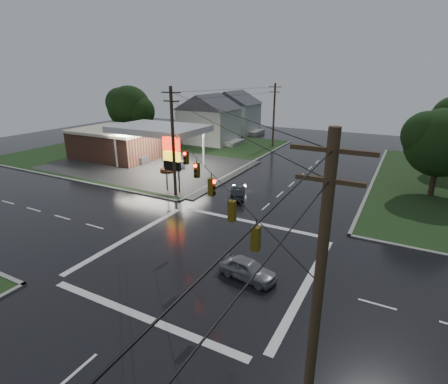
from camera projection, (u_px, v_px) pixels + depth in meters
The scene contains 15 objects.
ground at pixel (207, 257), 24.35m from camera, with size 120.00×120.00×0.00m, color black.
grass_nw at pixel (152, 150), 57.59m from camera, with size 36.00×36.00×0.08m, color black.
gas_station at pixel (126, 141), 51.38m from camera, with size 26.20×18.00×5.60m.
pylon_sign at pixel (172, 155), 36.47m from camera, with size 2.00×0.35×6.00m.
utility_pole_nw at pixel (173, 141), 34.63m from camera, with size 2.20×0.32×11.00m.
utility_pole_se at pixel (317, 306), 10.33m from camera, with size 2.20×0.32×11.00m.
utility_pole_n at pixel (274, 114), 58.47m from camera, with size 2.20×0.32×10.50m.
traffic_signals at pixel (206, 168), 22.21m from camera, with size 26.87×26.87×1.47m.
house_near at pixel (209, 118), 62.25m from camera, with size 11.05×8.48×8.60m.
house_far at pixel (234, 111), 72.70m from camera, with size 11.05×8.48×8.60m.
tree_nw_behind at pixel (130, 108), 62.41m from camera, with size 8.93×7.60×10.00m.
tree_ne_near at pixel (443, 143), 34.57m from camera, with size 7.99×6.80×8.98m.
car_north at pixel (238, 192), 35.71m from camera, with size 1.32×3.80×1.25m, color black.
car_crossing at pixel (248, 269), 21.75m from camera, with size 1.54×3.82×1.30m, color gray.
car_pump at pixel (170, 166), 45.69m from camera, with size 1.72×4.22×1.22m, color #522512.
Camera 1 is at (11.16, -18.44, 12.28)m, focal length 28.00 mm.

